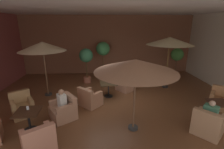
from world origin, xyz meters
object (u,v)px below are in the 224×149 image
Objects in this scene: armchair_front_left_east at (64,110)px; patio_umbrella_center_beige at (170,41)px; armchair_mid_center_north at (220,100)px; potted_tree_mid_left at (177,57)px; patron_by_window at (62,100)px; armchair_front_left_north at (39,141)px; armchair_front_right_east at (90,99)px; cafe_table_front_left at (28,116)px; cafe_table_front_right at (108,86)px; patio_umbrella_near_wall at (136,66)px; potted_tree_mid_right at (86,58)px; iced_drink_cup at (28,108)px; armchair_front_right_north at (126,84)px; patio_umbrella_tall_red at (42,47)px; armchair_front_left_south at (22,107)px; potted_tree_left_corner at (103,51)px; patron_blue_shirt at (211,112)px; cafe_table_mid_center at (219,106)px; armchair_mid_center_east at (208,124)px.

armchair_front_left_east is 0.42× the size of patio_umbrella_center_beige.
armchair_mid_center_north is (6.17, 0.39, -0.00)m from armchair_front_left_east.
potted_tree_mid_left is 2.76× the size of patron_by_window.
armchair_front_left_north is 6.78m from armchair_mid_center_north.
armchair_front_right_east is at bearing -147.58° from potted_tree_mid_left.
cafe_table_front_left and cafe_table_front_right have the same top height.
patio_umbrella_near_wall reaches higher than potted_tree_mid_right.
armchair_front_right_east is 2.38m from iced_drink_cup.
potted_tree_mid_left reaches higher than armchair_front_right_north.
patio_umbrella_tall_red is 1.28× the size of potted_tree_mid_right.
patron_by_window reaches higher than cafe_table_front_right.
potted_tree_mid_right reaches higher than patron_by_window.
patron_by_window is at bearing -145.48° from armchair_front_left_east.
armchair_front_left_south is at bearing -156.20° from cafe_table_front_right.
patio_umbrella_near_wall is 5.77m from potted_tree_left_corner.
potted_tree_mid_left is 2.92× the size of patron_blue_shirt.
armchair_front_left_east is at bearing 34.52° from cafe_table_front_left.
patio_umbrella_center_beige is at bearing 120.86° from armchair_mid_center_north.
patio_umbrella_center_beige is (6.38, 2.40, 2.13)m from armchair_front_left_south.
armchair_front_left_north is at bearing -162.86° from armchair_mid_center_north.
iced_drink_cup is (-6.43, -0.09, 0.22)m from cafe_table_mid_center.
armchair_front_left_east is at bearing -136.58° from armchair_front_right_north.
potted_tree_mid_right is (1.46, 4.38, 0.92)m from cafe_table_front_left.
iced_drink_cup is at bearing -151.06° from patron_by_window.
armchair_mid_center_north reaches higher than armchair_front_right_north.
armchair_front_right_east is 1.36m from patron_by_window.
cafe_table_mid_center is 4.68m from potted_tree_mid_left.
iced_drink_cup is (0.61, -0.85, 0.41)m from armchair_front_left_south.
armchair_front_left_north is 9.50× the size of iced_drink_cup.
potted_tree_left_corner reaches higher than iced_drink_cup.
patio_umbrella_near_wall is at bearing -2.58° from cafe_table_front_left.
potted_tree_left_corner reaches higher than cafe_table_mid_center.
cafe_table_front_right is 0.34× the size of patio_umbrella_near_wall.
iced_drink_cup is (-0.94, -0.52, -0.01)m from patron_by_window.
patio_umbrella_tall_red reaches higher than patio_umbrella_near_wall.
armchair_front_right_east is 0.42× the size of patio_umbrella_tall_red.
iced_drink_cup is (-6.92, -4.66, -0.62)m from potted_tree_mid_left.
armchair_mid_center_east is at bearing -62.70° from potted_tree_left_corner.
patron_blue_shirt reaches higher than armchair_front_left_south.
armchair_front_left_south reaches higher than cafe_table_mid_center.
patio_umbrella_center_beige reaches higher than armchair_front_left_east.
patio_umbrella_tall_red is at bearing 150.78° from armchair_mid_center_east.
potted_tree_mid_left reaches higher than patron_blue_shirt.
armchair_mid_center_east is at bearing -6.52° from iced_drink_cup.
patio_umbrella_tall_red is (-5.82, 3.26, 1.99)m from armchair_mid_center_east.
potted_tree_mid_left is at bearing 34.70° from cafe_table_front_left.
iced_drink_cup is at bearing -146.02° from potted_tree_mid_left.
patio_umbrella_tall_red is at bearing 151.11° from patron_blue_shirt.
armchair_mid_center_east is 0.42× the size of patio_umbrella_center_beige.
armchair_front_left_east is 6.18m from armchair_mid_center_north.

